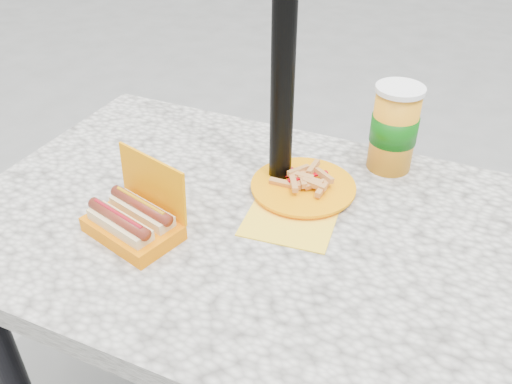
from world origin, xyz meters
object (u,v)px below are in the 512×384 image
at_px(soda_cup, 394,128).
at_px(umbrella_pole, 284,27).
at_px(fries_plate, 302,188).
at_px(hotdog_box, 134,220).

bearing_deg(soda_cup, umbrella_pole, -143.76).
height_order(umbrella_pole, fries_plate, umbrella_pole).
xyz_separation_m(umbrella_pole, soda_cup, (0.21, 0.16, -0.25)).
bearing_deg(umbrella_pole, soda_cup, 36.24).
bearing_deg(soda_cup, hotdog_box, -131.46).
height_order(hotdog_box, fries_plate, hotdog_box).
relative_size(umbrella_pole, soda_cup, 10.83).
relative_size(umbrella_pole, hotdog_box, 10.50).
relative_size(hotdog_box, fries_plate, 0.66).
bearing_deg(fries_plate, umbrella_pole, 156.41).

